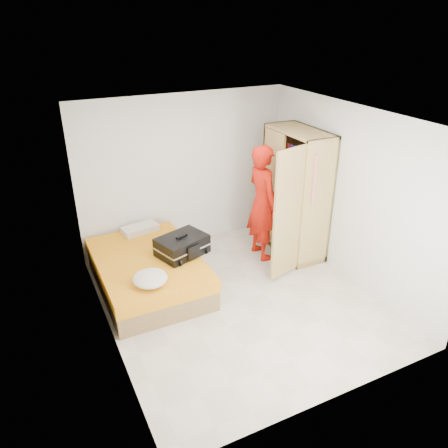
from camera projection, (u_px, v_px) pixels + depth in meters
name	position (u px, v px, depth m)	size (l,w,h in m)	color
room	(241.00, 218.00, 5.68)	(4.00, 4.02, 2.60)	beige
bed	(148.00, 272.00, 6.45)	(1.42, 2.02, 0.50)	#9B7A46
wardrobe	(295.00, 198.00, 7.07)	(1.15, 1.33, 2.10)	tan
person	(262.00, 203.00, 7.01)	(0.70, 0.46, 1.91)	red
suitcase	(182.00, 246.00, 6.38)	(0.84, 0.71, 0.31)	black
round_cushion	(150.00, 278.00, 5.69)	(0.45, 0.45, 0.17)	beige
pillow	(140.00, 229.00, 7.07)	(0.57, 0.29, 0.10)	beige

